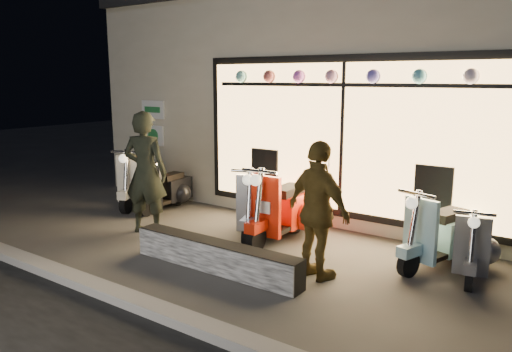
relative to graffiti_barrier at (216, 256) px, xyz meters
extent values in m
plane|color=#383533|center=(-0.26, 0.65, -0.20)|extent=(40.00, 40.00, 0.00)
cube|color=slate|center=(-0.26, -1.35, -0.14)|extent=(40.00, 0.25, 0.12)
cube|color=beige|center=(-0.26, 5.65, 1.80)|extent=(10.00, 6.00, 4.00)
cube|color=black|center=(-0.26, 5.65, 3.90)|extent=(10.20, 6.20, 0.20)
cube|color=black|center=(0.54, 2.63, 1.35)|extent=(5.45, 0.06, 2.65)
cube|color=#FFBF6B|center=(0.54, 2.59, 1.35)|extent=(5.20, 0.04, 2.40)
cube|color=black|center=(0.54, 2.55, 2.20)|extent=(4.90, 0.06, 0.06)
cube|color=white|center=(-3.86, 2.61, 1.65)|extent=(0.65, 0.04, 0.38)
cube|color=white|center=(-3.86, 2.61, 1.10)|extent=(0.55, 0.04, 0.42)
cube|color=black|center=(0.00, 0.00, 0.00)|extent=(2.58, 0.28, 0.40)
cylinder|color=black|center=(-0.21, 1.01, -0.01)|extent=(0.23, 0.39, 0.37)
cylinder|color=black|center=(-0.57, 2.04, -0.01)|extent=(0.25, 0.39, 0.37)
cube|color=#B8B7BD|center=(-0.28, 1.23, 0.41)|extent=(0.50, 0.24, 0.90)
cube|color=#B8B7BD|center=(-0.54, 1.94, 0.22)|extent=(0.69, 0.87, 0.50)
cube|color=black|center=(-0.50, 1.84, 0.52)|extent=(0.49, 0.68, 0.13)
sphere|color=#FFF2CC|center=(-0.20, 1.00, 0.84)|extent=(0.21, 0.21, 0.16)
cylinder|color=black|center=(0.01, 0.91, -0.01)|extent=(0.12, 0.39, 0.38)
cylinder|color=black|center=(-0.02, 2.04, -0.01)|extent=(0.14, 0.39, 0.38)
cube|color=red|center=(0.01, 1.15, 0.43)|extent=(0.52, 0.09, 0.93)
cube|color=red|center=(-0.01, 1.93, 0.23)|extent=(0.49, 0.80, 0.52)
cube|color=black|center=(-0.01, 1.81, 0.55)|extent=(0.33, 0.64, 0.14)
sphere|color=#FFF2CC|center=(0.01, 0.90, 0.87)|extent=(0.17, 0.17, 0.17)
cylinder|color=black|center=(-2.75, 1.29, -0.04)|extent=(0.12, 0.33, 0.32)
cylinder|color=black|center=(-2.84, 2.22, -0.04)|extent=(0.14, 0.33, 0.32)
cube|color=black|center=(-2.77, 1.48, 0.32)|extent=(0.43, 0.11, 0.77)
cube|color=black|center=(-2.83, 2.13, 0.16)|extent=(0.45, 0.69, 0.43)
cube|color=black|center=(-2.82, 2.03, 0.42)|extent=(0.31, 0.55, 0.11)
sphere|color=#FFF2CC|center=(-2.75, 1.28, 0.69)|extent=(0.15, 0.15, 0.14)
cylinder|color=black|center=(-3.19, 1.20, -0.01)|extent=(0.26, 0.39, 0.38)
cylinder|color=black|center=(-3.64, 2.21, -0.01)|extent=(0.28, 0.40, 0.38)
cube|color=beige|center=(-3.28, 1.41, 0.42)|extent=(0.50, 0.28, 0.91)
cube|color=beige|center=(-3.60, 2.10, 0.22)|extent=(0.74, 0.90, 0.51)
cube|color=black|center=(-3.55, 2.00, 0.53)|extent=(0.54, 0.69, 0.13)
sphere|color=#FFF2CC|center=(-3.18, 1.19, 0.85)|extent=(0.22, 0.22, 0.17)
cylinder|color=black|center=(2.15, 1.26, -0.02)|extent=(0.21, 0.37, 0.35)
cylinder|color=black|center=(2.46, 2.24, -0.02)|extent=(0.22, 0.37, 0.35)
cube|color=#97CBD7|center=(2.21, 1.47, 0.38)|extent=(0.47, 0.21, 0.85)
cube|color=#97CBD7|center=(2.43, 2.14, 0.19)|extent=(0.63, 0.82, 0.47)
cube|color=black|center=(2.40, 2.05, 0.48)|extent=(0.45, 0.64, 0.12)
sphere|color=#FFF2CC|center=(2.14, 1.25, 0.78)|extent=(0.19, 0.19, 0.15)
cylinder|color=black|center=(2.89, 1.24, -0.05)|extent=(0.15, 0.32, 0.31)
cylinder|color=black|center=(2.71, 2.13, -0.05)|extent=(0.16, 0.32, 0.31)
cube|color=slate|center=(2.85, 1.43, 0.30)|extent=(0.42, 0.14, 0.74)
cube|color=slate|center=(2.73, 2.04, 0.14)|extent=(0.49, 0.69, 0.41)
cube|color=black|center=(2.75, 1.95, 0.39)|extent=(0.34, 0.54, 0.11)
sphere|color=#FFF2CC|center=(2.89, 1.23, 0.66)|extent=(0.16, 0.16, 0.14)
imported|color=black|center=(-2.00, 0.65, 0.80)|extent=(0.85, 0.71, 2.00)
imported|color=brown|center=(1.21, 0.56, 0.68)|extent=(1.12, 0.75, 1.76)
camera|label=1|loc=(4.04, -4.79, 2.31)|focal=35.00mm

